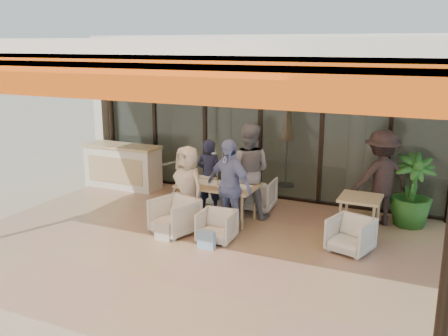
% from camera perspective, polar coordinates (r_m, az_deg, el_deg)
% --- Properties ---
extents(ground, '(70.00, 70.00, 0.00)m').
position_cam_1_polar(ground, '(8.68, -3.14, -8.64)').
color(ground, '#C6B293').
rests_on(ground, ground).
extents(terrace_floor, '(8.00, 6.00, 0.01)m').
position_cam_1_polar(terrace_floor, '(8.68, -3.14, -8.61)').
color(terrace_floor, tan).
rests_on(terrace_floor, ground).
extents(terrace_structure, '(8.00, 6.00, 3.40)m').
position_cam_1_polar(terrace_structure, '(7.78, -4.40, 13.30)').
color(terrace_structure, silver).
rests_on(terrace_structure, ground).
extents(glass_storefront, '(8.08, 0.10, 3.20)m').
position_cam_1_polar(glass_storefront, '(10.89, 4.20, 4.80)').
color(glass_storefront, '#9EADA3').
rests_on(glass_storefront, ground).
extents(interior_block, '(9.05, 3.62, 3.52)m').
position_cam_1_polar(interior_block, '(12.98, 7.96, 9.01)').
color(interior_block, silver).
rests_on(interior_block, ground).
extents(host_counter, '(1.85, 0.65, 1.04)m').
position_cam_1_polar(host_counter, '(12.00, -11.50, 0.22)').
color(host_counter, silver).
rests_on(host_counter, ground).
extents(dining_table, '(1.50, 0.90, 0.93)m').
position_cam_1_polar(dining_table, '(9.53, -0.66, -2.15)').
color(dining_table, tan).
rests_on(dining_table, ground).
extents(chair_far_left, '(0.83, 0.80, 0.67)m').
position_cam_1_polar(chair_far_left, '(10.61, -0.47, -2.40)').
color(chair_far_left, silver).
rests_on(chair_far_left, ground).
extents(chair_far_right, '(0.76, 0.71, 0.73)m').
position_cam_1_polar(chair_far_right, '(10.29, 3.76, -2.81)').
color(chair_far_right, silver).
rests_on(chair_far_right, ground).
extents(chair_near_left, '(0.89, 0.86, 0.73)m').
position_cam_1_polar(chair_near_left, '(9.01, -5.68, -5.34)').
color(chair_near_left, silver).
rests_on(chair_near_left, ground).
extents(chair_near_right, '(0.63, 0.59, 0.61)m').
position_cam_1_polar(chair_near_right, '(8.65, -0.84, -6.52)').
color(chair_near_right, silver).
rests_on(chair_near_right, ground).
extents(diner_navy, '(0.59, 0.43, 1.50)m').
position_cam_1_polar(diner_navy, '(10.07, -1.69, -0.89)').
color(diner_navy, '#171C33').
rests_on(diner_navy, ground).
extents(diner_grey, '(1.02, 0.86, 1.88)m').
position_cam_1_polar(diner_grey, '(9.69, 2.75, -0.35)').
color(diner_grey, slate).
rests_on(diner_grey, ground).
extents(diner_cream, '(0.87, 0.71, 1.53)m').
position_cam_1_polar(diner_cream, '(9.30, -4.18, -2.10)').
color(diner_cream, beige).
rests_on(diner_cream, ground).
extents(diner_periwinkle, '(1.09, 0.73, 1.73)m').
position_cam_1_polar(diner_periwinkle, '(8.91, 0.55, -2.12)').
color(diner_periwinkle, '#7482C2').
rests_on(diner_periwinkle, ground).
extents(tote_bag_cream, '(0.30, 0.10, 0.34)m').
position_cam_1_polar(tote_bag_cream, '(8.76, -6.98, -7.32)').
color(tote_bag_cream, silver).
rests_on(tote_bag_cream, ground).
extents(tote_bag_blue, '(0.30, 0.10, 0.34)m').
position_cam_1_polar(tote_bag_blue, '(8.37, -2.03, -8.25)').
color(tote_bag_blue, '#99BFD8').
rests_on(tote_bag_blue, ground).
extents(side_table, '(0.70, 0.70, 0.74)m').
position_cam_1_polar(side_table, '(9.07, 15.30, -3.84)').
color(side_table, tan).
rests_on(side_table, ground).
extents(side_chair, '(0.78, 0.75, 0.66)m').
position_cam_1_polar(side_chair, '(8.47, 14.27, -7.28)').
color(side_chair, silver).
rests_on(side_chair, ground).
extents(standing_woman, '(1.35, 1.26, 1.82)m').
position_cam_1_polar(standing_woman, '(9.68, 17.47, -1.17)').
color(standing_woman, black).
rests_on(standing_woman, ground).
extents(potted_palm, '(1.01, 1.01, 1.38)m').
position_cam_1_polar(potted_palm, '(9.85, 20.68, -2.50)').
color(potted_palm, '#1E5919').
rests_on(potted_palm, ground).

